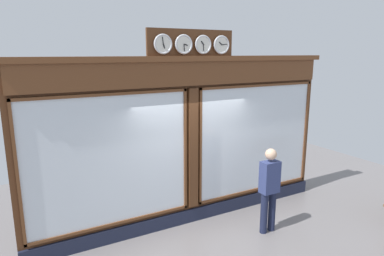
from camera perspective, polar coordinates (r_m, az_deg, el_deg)
shop_facade at (r=6.91m, az=-0.51°, el=-2.12°), size 6.64×0.42×3.87m
pedestrian at (r=6.81m, az=12.76°, el=-9.54°), size 0.36×0.22×1.69m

